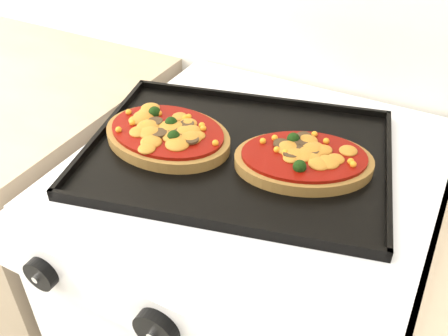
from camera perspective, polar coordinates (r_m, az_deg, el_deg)
The scene contains 7 objects.
stove at distance 1.18m, azimuth 3.09°, elevation -17.22°, with size 0.60×0.60×0.91m, color white.
control_panel at distance 0.70m, azimuth -7.34°, elevation -16.43°, with size 0.60×0.02×0.09m, color white.
knob_left at distance 0.78m, azimuth -20.18°, elevation -11.31°, with size 0.05×0.05×0.02m, color black.
knob_center at distance 0.68m, azimuth -7.74°, elevation -17.86°, with size 0.06×0.06×0.02m, color black.
baking_tray at distance 0.85m, azimuth 1.58°, elevation 1.91°, with size 0.50×0.37×0.02m, color black.
pizza_left at distance 0.87m, azimuth -6.49°, elevation 3.90°, with size 0.23×0.17×0.03m, color brown, non-canonical shape.
pizza_right at distance 0.82m, azimuth 9.10°, elevation 1.04°, with size 0.23×0.15×0.03m, color brown, non-canonical shape.
Camera 1 is at (0.31, 1.07, 1.41)m, focal length 40.00 mm.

